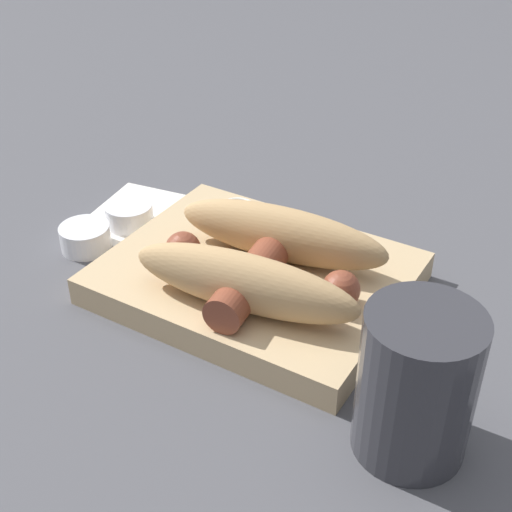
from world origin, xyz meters
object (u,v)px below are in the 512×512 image
(bread_roll, at_px, (264,257))
(condiment_cup_near, at_px, (129,216))
(condiment_cup_far, at_px, (85,239))
(drink_glass, at_px, (416,385))
(food_tray, at_px, (256,278))
(sausage, at_px, (259,269))

(bread_roll, distance_m, condiment_cup_near, 0.18)
(condiment_cup_far, bearing_deg, drink_glass, 168.76)
(food_tray, height_order, drink_glass, drink_glass)
(bread_roll, bearing_deg, condiment_cup_far, 3.23)
(sausage, xyz_separation_m, condiment_cup_near, (0.17, -0.05, -0.03))
(condiment_cup_far, bearing_deg, food_tray, -171.33)
(sausage, bearing_deg, condiment_cup_far, 1.58)
(bread_roll, height_order, drink_glass, drink_glass)
(condiment_cup_near, bearing_deg, bread_roll, 166.51)
(bread_roll, xyz_separation_m, condiment_cup_far, (0.18, 0.01, -0.04))
(sausage, bearing_deg, condiment_cup_near, -15.23)
(condiment_cup_near, height_order, drink_glass, drink_glass)
(condiment_cup_far, height_order, drink_glass, drink_glass)
(food_tray, height_order, bread_roll, bread_roll)
(food_tray, bearing_deg, bread_roll, 136.71)
(bread_roll, xyz_separation_m, condiment_cup_near, (0.17, -0.04, -0.04))
(food_tray, height_order, condiment_cup_near, food_tray)
(food_tray, distance_m, condiment_cup_near, 0.16)
(condiment_cup_near, relative_size, condiment_cup_far, 1.00)
(bread_roll, bearing_deg, food_tray, -43.29)
(bread_roll, relative_size, sausage, 1.18)
(food_tray, relative_size, bread_roll, 1.24)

